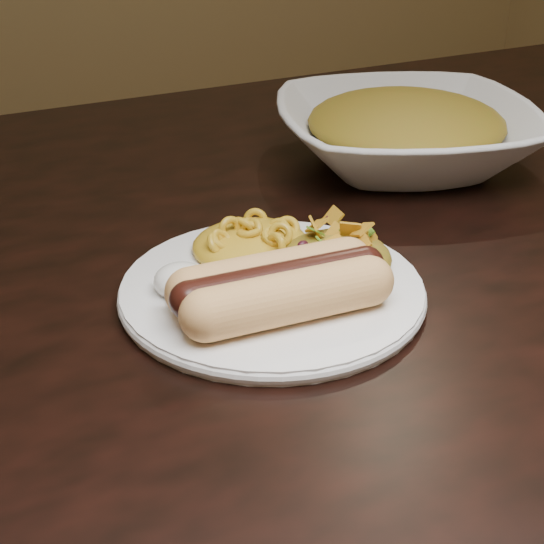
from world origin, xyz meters
name	(u,v)px	position (x,y,z in m)	size (l,w,h in m)	color
table	(242,342)	(0.00, 0.00, 0.66)	(1.60, 0.90, 0.75)	black
plate	(272,291)	(-0.01, -0.09, 0.76)	(0.22, 0.22, 0.01)	white
hotdog	(281,285)	(-0.02, -0.12, 0.78)	(0.13, 0.07, 0.04)	#F0BB69
mac_and_cheese	(250,229)	(0.00, -0.03, 0.78)	(0.09, 0.09, 0.04)	gold
sour_cream	(181,276)	(-0.08, -0.07, 0.77)	(0.04, 0.04, 0.02)	white
taco_salad	(336,249)	(0.04, -0.08, 0.78)	(0.09, 0.08, 0.04)	red
serving_bowl	(405,135)	(0.23, 0.10, 0.78)	(0.26, 0.26, 0.06)	silver
bowl_filling	(407,118)	(0.23, 0.10, 0.80)	(0.20, 0.20, 0.05)	red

